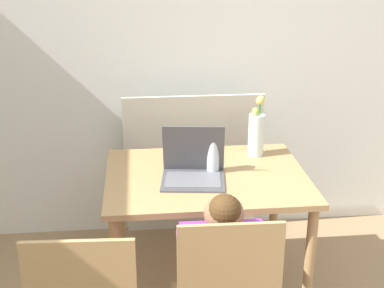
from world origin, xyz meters
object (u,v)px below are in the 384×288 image
(water_bottle, at_px, (213,153))
(person_seated, at_px, (221,268))
(flower_vase, at_px, (256,132))
(laptop, at_px, (193,167))

(water_bottle, bearing_deg, person_seated, -95.05)
(person_seated, xyz_separation_m, flower_vase, (0.32, 0.86, 0.28))
(person_seated, relative_size, water_bottle, 4.37)
(flower_vase, relative_size, water_bottle, 1.55)
(laptop, bearing_deg, person_seated, -77.75)
(laptop, distance_m, flower_vase, 0.47)
(laptop, relative_size, water_bottle, 1.55)
(flower_vase, distance_m, water_bottle, 0.34)
(person_seated, distance_m, water_bottle, 0.70)
(person_seated, bearing_deg, flower_vase, -109.33)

